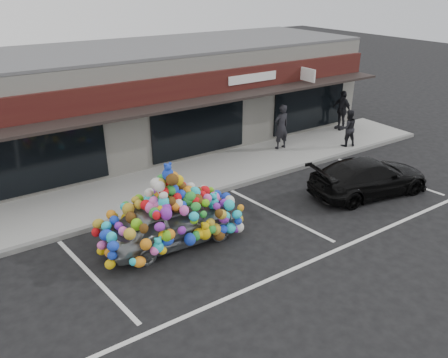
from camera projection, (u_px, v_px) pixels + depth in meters
ground at (206, 243)px, 12.47m from camera, size 90.00×90.00×0.00m
shop_building at (100, 104)px, 17.97m from camera, size 24.00×7.20×4.31m
sidewalk at (148, 189)px, 15.48m from camera, size 26.00×3.00×0.15m
kerb at (167, 206)px, 14.34m from camera, size 26.00×0.18×0.16m
parking_stripe_left at (94, 278)px, 11.03m from camera, size 0.73×4.37×0.01m
parking_stripe_mid at (278, 214)px, 14.02m from camera, size 0.73×4.37×0.01m
parking_stripe_right at (387, 176)px, 16.71m from camera, size 0.73×4.37×0.01m
lane_line at (314, 260)px, 11.72m from camera, size 14.00×0.12×0.01m
toy_car at (171, 218)px, 12.19m from camera, size 2.76×4.10×2.35m
black_sedan at (369, 177)px, 15.09m from camera, size 2.52×4.63×1.27m
pedestrian_a at (281, 127)px, 18.59m from camera, size 0.72×0.48×1.94m
pedestrian_b at (348, 128)px, 18.94m from camera, size 0.95×0.85×1.62m
pedestrian_c at (342, 110)px, 21.01m from camera, size 1.13×0.51×1.89m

